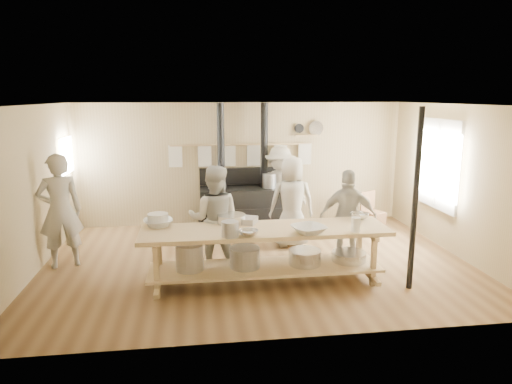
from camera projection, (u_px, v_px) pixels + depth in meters
ground at (257, 262)px, 7.67m from camera, size 7.00×7.00×0.00m
room_shell at (257, 166)px, 7.33m from camera, size 7.00×7.00×7.00m
window_right at (439, 164)px, 8.39m from camera, size 0.09×1.50×1.65m
left_opening at (67, 156)px, 8.83m from camera, size 0.00×0.90×0.90m
stove at (243, 203)px, 9.61m from camera, size 1.90×0.75×2.60m
towel_rail at (242, 152)px, 9.67m from camera, size 3.00×0.04×0.47m
back_wall_shelf at (309, 130)px, 9.81m from camera, size 0.63×0.14×0.32m
prep_table at (265, 250)px, 6.69m from camera, size 3.60×0.90×0.85m
support_post at (415, 201)px, 6.36m from camera, size 0.08×0.08×2.60m
cook_far_left at (60, 211)px, 7.30m from camera, size 0.79×0.64×1.86m
cook_left at (214, 219)px, 7.14m from camera, size 0.93×0.78×1.70m
cook_center at (292, 202)px, 8.32m from camera, size 0.84×0.56×1.68m
cook_right at (348, 217)px, 7.44m from camera, size 0.99×0.58×1.58m
cook_by_window at (280, 188)px, 9.48m from camera, size 1.27×1.02×1.72m
chair at (372, 219)px, 9.39m from camera, size 0.50×0.50×0.81m
bowl_white_a at (158, 223)px, 6.73m from camera, size 0.49×0.49×0.10m
bowl_steel_a at (249, 233)px, 6.26m from camera, size 0.37×0.37×0.08m
bowl_white_b at (309, 230)px, 6.36m from camera, size 0.58×0.58×0.11m
bowl_steel_b at (360, 216)px, 7.13m from camera, size 0.38×0.38×0.09m
roasting_pan at (242, 220)px, 6.89m from camera, size 0.50×0.43×0.09m
mixing_bowl_large at (231, 219)px, 6.87m from camera, size 0.47×0.47×0.14m
bucket_galv at (230, 229)px, 6.21m from camera, size 0.31×0.31×0.22m
deep_bowl_enamel at (158, 220)px, 6.72m from camera, size 0.35×0.35×0.19m
pitcher at (356, 224)px, 6.44m from camera, size 0.14×0.14×0.21m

